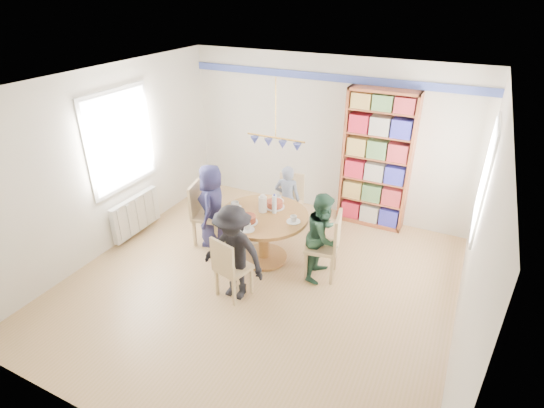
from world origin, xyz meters
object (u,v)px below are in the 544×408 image
Objects in this scene: chair_right at (328,243)px; person_left at (212,206)px; person_right at (323,236)px; person_far at (287,199)px; person_near at (234,253)px; radiator at (136,214)px; bookshelf at (377,162)px; dining_table at (263,226)px; chair_far at (291,199)px; chair_near at (229,266)px; chair_left at (203,211)px.

chair_right is 1.89m from person_left.
person_right is 1.30m from person_far.
person_near reaches higher than person_right.
person_far reaches higher than radiator.
radiator is 0.44× the size of bookshelf.
dining_table is at bearing 90.55° from person_right.
chair_far is 1.41m from person_right.
person_right is 1.09× the size of person_far.
person_right reaches higher than radiator.
person_near is at bearing -16.22° from radiator.
person_right is at bearing 124.84° from person_far.
chair_right is 1.46m from chair_far.
chair_right is 1.10× the size of chair_near.
chair_right is 0.75× the size of person_near.
radiator is 2.32m from chair_near.
chair_left is 0.79× the size of person_right.
radiator is 0.76× the size of person_left.
chair_near is 0.39× the size of bookshelf.
person_left reaches higher than person_far.
radiator is 4.00m from bookshelf.
person_right is at bearing -176.66° from chair_right.
dining_table is 0.90m from person_far.
chair_right is at bearing -0.16° from chair_left.
person_far is (-1.02, 0.89, 0.03)m from chair_right.
chair_left is at bearing -141.54° from bookshelf.
chair_near reaches higher than radiator.
chair_far is at bearing -99.87° from person_far.
chair_far is 1.34m from person_left.
chair_near is (2.21, -0.71, 0.14)m from radiator.
person_near is (0.95, -0.97, 0.00)m from person_left.
chair_left is 2.89m from bookshelf.
chair_near is at bearing -42.88° from chair_left.
person_far reaches higher than chair_left.
chair_left is 1.01× the size of chair_right.
chair_far is at bearing 42.45° from person_right.
chair_right is at bearing 69.33° from person_left.
person_right is (-0.07, -0.00, 0.09)m from chair_right.
chair_right is at bearing 46.81° from person_near.
dining_table is 0.98m from chair_near.
chair_far is 0.74× the size of person_right.
person_right is 0.96× the size of person_near.
person_near reaches higher than person_left.
chair_far is 0.41× the size of bookshelf.
dining_table is 0.99m from chair_right.
person_near reaches higher than chair_right.
dining_table is 0.98× the size of person_left.
person_far is (0.00, -0.15, 0.07)m from chair_far.
radiator is at bearing -175.02° from chair_right.
dining_table is 0.57× the size of bookshelf.
chair_left is 0.76× the size of person_left.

